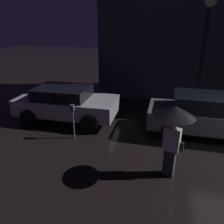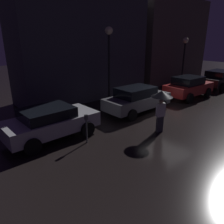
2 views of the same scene
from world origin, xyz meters
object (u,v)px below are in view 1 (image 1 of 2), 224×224
parked_car_silver (66,103)px  parking_meter (73,118)px  pedestrian_with_umbrella (174,122)px  street_lamp_near (206,30)px  parked_car_grey (208,115)px

parked_car_silver → parking_meter: 1.69m
pedestrian_with_umbrella → street_lamp_near: (1.12, 5.06, 2.00)m
parked_car_grey → street_lamp_near: bearing=93.6°
parked_car_grey → street_lamp_near: street_lamp_near is taller
parked_car_grey → parking_meter: (-4.55, -1.40, -0.00)m
pedestrian_with_umbrella → parking_meter: bearing=-4.5°
parked_car_silver → parking_meter: parked_car_silver is taller
parking_meter → street_lamp_near: size_ratio=0.26×
pedestrian_with_umbrella → parking_meter: (-3.27, 1.28, -0.78)m
parked_car_grey → parking_meter: 4.76m
parked_car_grey → parking_meter: parked_car_grey is taller
parked_car_silver → pedestrian_with_umbrella: 5.05m
parked_car_grey → pedestrian_with_umbrella: (-1.28, -2.69, 0.78)m
parked_car_grey → parking_meter: size_ratio=3.36×
parked_car_silver → street_lamp_near: street_lamp_near is taller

